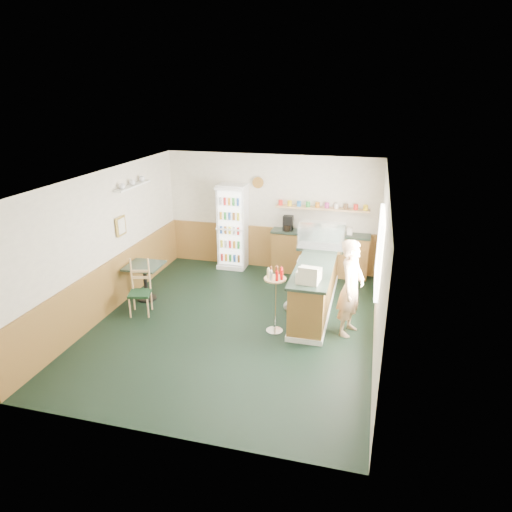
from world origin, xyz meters
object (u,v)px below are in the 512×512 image
(drinks_fridge, at_px, (233,227))
(cafe_table, at_px, (145,275))
(display_case, at_px, (322,237))
(shopkeeper, at_px, (351,288))
(cafe_chair, at_px, (141,285))
(cash_register, at_px, (309,276))
(condiment_stand, at_px, (275,291))

(drinks_fridge, xyz_separation_m, cafe_table, (-1.18, -2.20, -0.47))
(display_case, xyz_separation_m, cafe_table, (-3.40, -1.13, -0.74))
(shopkeeper, distance_m, cafe_chair, 3.91)
(cash_register, xyz_separation_m, cafe_chair, (-3.20, 0.06, -0.56))
(display_case, relative_size, cash_register, 2.42)
(cafe_table, bearing_deg, cafe_chair, -68.99)
(drinks_fridge, relative_size, display_case, 2.15)
(cash_register, relative_size, shopkeeper, 0.22)
(condiment_stand, bearing_deg, display_case, 72.09)
(display_case, bearing_deg, cafe_chair, -152.68)
(display_case, bearing_deg, cash_register, -90.00)
(cafe_table, xyz_separation_m, cafe_chair, (0.20, -0.52, 0.02))
(cash_register, bearing_deg, display_case, 95.69)
(display_case, xyz_separation_m, condiment_stand, (-0.57, -1.76, -0.48))
(display_case, relative_size, cafe_chair, 0.88)
(drinks_fridge, relative_size, condiment_stand, 1.67)
(display_case, xyz_separation_m, cafe_chair, (-3.20, -1.65, -0.72))
(cash_register, height_order, cafe_table, cash_register)
(drinks_fridge, height_order, condiment_stand, drinks_fridge)
(cafe_table, bearing_deg, drinks_fridge, 61.85)
(cafe_chair, bearing_deg, shopkeeper, -13.09)
(condiment_stand, bearing_deg, cash_register, 5.04)
(cash_register, relative_size, cafe_table, 0.51)
(drinks_fridge, height_order, cash_register, drinks_fridge)
(cash_register, bearing_deg, cafe_table, 175.89)
(condiment_stand, relative_size, cafe_chair, 1.13)
(shopkeeper, relative_size, condiment_stand, 1.44)
(cash_register, distance_m, cafe_chair, 3.25)
(shopkeeper, xyz_separation_m, cafe_chair, (-3.90, -0.18, -0.31))
(drinks_fridge, bearing_deg, shopkeeper, -41.09)
(cafe_table, relative_size, cafe_chair, 0.71)
(cafe_table, distance_m, cafe_chair, 0.56)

